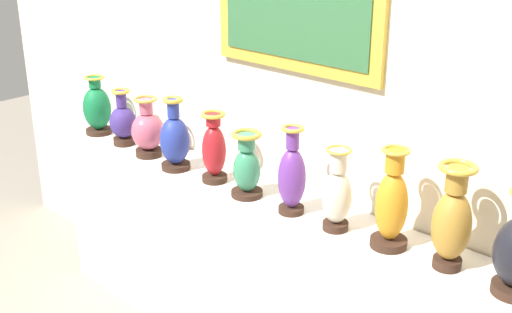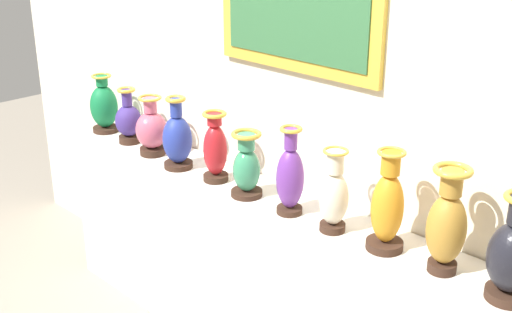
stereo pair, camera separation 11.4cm
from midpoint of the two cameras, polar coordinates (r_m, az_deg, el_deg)
display_shelf at (r=3.50m, az=0.94°, el=-10.26°), size 2.81×0.36×0.96m
back_wall at (r=3.24m, az=4.06°, el=8.21°), size 5.00×0.14×3.14m
vase_emerald at (r=4.17m, az=-12.17°, el=4.19°), size 0.17×0.17×0.36m
vase_indigo at (r=3.95m, az=-10.10°, el=3.07°), size 0.15×0.15×0.33m
vase_rose at (r=3.74m, az=-8.10°, el=2.28°), size 0.18×0.18×0.34m
vase_cobalt at (r=3.53m, az=-5.86°, el=1.50°), size 0.16×0.16×0.39m
vase_crimson at (r=3.35m, az=-2.56°, el=0.63°), size 0.13×0.13×0.37m
vase_jade at (r=3.18m, az=0.20°, el=-0.92°), size 0.15×0.15×0.33m
vase_violet at (r=3.00m, az=4.03°, el=-1.78°), size 0.13×0.13×0.42m
vase_ivory at (r=2.87m, az=7.83°, el=-3.37°), size 0.13×0.13×0.38m
vase_amber at (r=2.75m, az=12.38°, el=-4.33°), size 0.15×0.15×0.43m
vase_ochre at (r=2.64m, az=17.26°, el=-5.58°), size 0.15×0.15×0.44m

